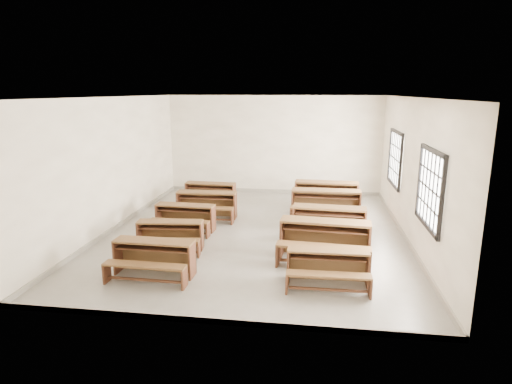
# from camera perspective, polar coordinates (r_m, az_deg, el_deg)

# --- Properties ---
(room) EXTENTS (8.50, 8.50, 3.20)m
(room) POSITION_cam_1_polar(r_m,az_deg,el_deg) (9.91, 0.52, 6.43)
(room) COLOR gray
(room) RESTS_ON ground
(desk_set_0) EXTENTS (1.51, 0.81, 0.67)m
(desk_set_0) POSITION_cam_1_polar(r_m,az_deg,el_deg) (8.15, -13.51, -8.24)
(desk_set_0) COLOR brown
(desk_set_0) RESTS_ON ground
(desk_set_1) EXTENTS (1.46, 0.86, 0.63)m
(desk_set_1) POSITION_cam_1_polar(r_m,az_deg,el_deg) (9.37, -11.40, -5.42)
(desk_set_1) COLOR brown
(desk_set_1) RESTS_ON ground
(desk_set_2) EXTENTS (1.47, 0.82, 0.65)m
(desk_set_2) POSITION_cam_1_polar(r_m,az_deg,el_deg) (10.55, -9.47, -3.13)
(desk_set_2) COLOR brown
(desk_set_2) RESTS_ON ground
(desk_set_3) EXTENTS (1.61, 0.86, 0.71)m
(desk_set_3) POSITION_cam_1_polar(r_m,az_deg,el_deg) (11.50, -6.63, -1.46)
(desk_set_3) COLOR brown
(desk_set_3) RESTS_ON ground
(desk_set_4) EXTENTS (1.53, 0.85, 0.67)m
(desk_set_4) POSITION_cam_1_polar(r_m,az_deg,el_deg) (12.81, -6.14, -0.03)
(desk_set_4) COLOR brown
(desk_set_4) RESTS_ON ground
(desk_set_5) EXTENTS (1.43, 0.75, 0.64)m
(desk_set_5) POSITION_cam_1_polar(r_m,az_deg,el_deg) (7.69, 9.54, -9.54)
(desk_set_5) COLOR brown
(desk_set_5) RESTS_ON ground
(desk_set_6) EXTENTS (1.86, 1.06, 0.81)m
(desk_set_6) POSITION_cam_1_polar(r_m,az_deg,el_deg) (8.73, 9.14, -5.99)
(desk_set_6) COLOR brown
(desk_set_6) RESTS_ON ground
(desk_set_7) EXTENTS (1.72, 0.97, 0.75)m
(desk_set_7) POSITION_cam_1_polar(r_m,az_deg,el_deg) (9.97, 9.69, -3.76)
(desk_set_7) COLOR brown
(desk_set_7) RESTS_ON ground
(desk_set_8) EXTENTS (1.81, 0.96, 0.81)m
(desk_set_8) POSITION_cam_1_polar(r_m,az_deg,el_deg) (11.37, 9.28, -1.43)
(desk_set_8) COLOR brown
(desk_set_8) RESTS_ON ground
(desk_set_9) EXTENTS (1.83, 1.00, 0.81)m
(desk_set_9) POSITION_cam_1_polar(r_m,az_deg,el_deg) (12.40, 9.33, -0.20)
(desk_set_9) COLOR brown
(desk_set_9) RESTS_ON ground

